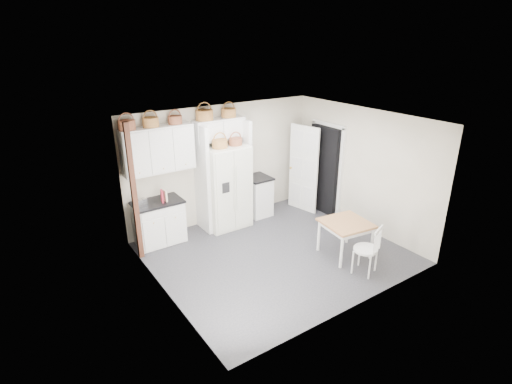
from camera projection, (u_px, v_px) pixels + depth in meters
floor at (275, 253)px, 7.77m from camera, size 4.50×4.50×0.00m
ceiling at (278, 120)px, 6.81m from camera, size 4.50×4.50×0.00m
wall_back at (222, 164)px, 8.83m from camera, size 4.50×0.00×4.50m
wall_left at (160, 221)px, 6.11m from camera, size 0.00×4.00×4.00m
wall_right at (361, 169)px, 8.47m from camera, size 0.00×4.00×4.00m
refrigerator at (225, 186)px, 8.61m from camera, size 0.94×0.75×1.81m
base_cab_left at (159, 223)px, 8.05m from camera, size 0.93×0.59×0.86m
base_cab_right at (257, 196)px, 9.30m from camera, size 0.51×0.61×0.89m
dining_table at (345, 238)px, 7.61m from camera, size 0.93×0.93×0.69m
windsor_chair at (366, 249)px, 6.99m from camera, size 0.57×0.55×0.93m
counter_left at (157, 202)px, 7.88m from camera, size 0.97×0.62×0.04m
counter_right at (257, 178)px, 9.13m from camera, size 0.55×0.65×0.04m
toaster at (140, 203)px, 7.59m from camera, size 0.25×0.19×0.16m
cookbook_red at (162, 196)px, 7.81m from camera, size 0.07×0.16×0.24m
cookbook_cream at (165, 196)px, 7.84m from camera, size 0.04×0.15×0.23m
basket_upper_a at (127, 125)px, 7.21m from camera, size 0.31×0.31×0.18m
basket_upper_b at (151, 122)px, 7.44m from camera, size 0.30×0.30×0.18m
basket_upper_c at (175, 120)px, 7.70m from camera, size 0.27×0.27×0.16m
basket_bridge_a at (204, 115)px, 8.03m from camera, size 0.36×0.36×0.20m
basket_bridge_b at (229, 113)px, 8.33m from camera, size 0.32×0.32×0.18m
basket_fridge_a at (220, 144)px, 8.09m from camera, size 0.33×0.33×0.17m
basket_fridge_b at (236, 142)px, 8.29m from camera, size 0.29×0.29×0.15m
upper_cabinet at (158, 149)px, 7.69m from camera, size 1.40×0.34×0.90m
bridge_cabinet at (219, 129)px, 8.31m from camera, size 1.12×0.34×0.45m
fridge_panel_left at (202, 180)px, 8.31m from camera, size 0.08×0.60×2.30m
fridge_panel_right at (243, 171)px, 8.84m from camera, size 0.08×0.60×2.30m
trim_post at (134, 194)px, 7.18m from camera, size 0.09×0.09×2.60m
doorway_void at (325, 170)px, 9.29m from camera, size 0.18×0.85×2.05m
door_slab at (303, 169)px, 9.36m from camera, size 0.21×0.79×2.05m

